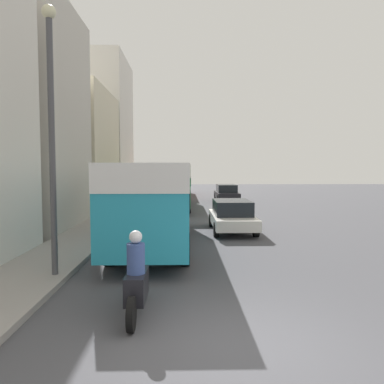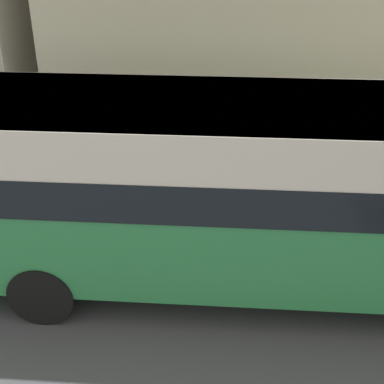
% 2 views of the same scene
% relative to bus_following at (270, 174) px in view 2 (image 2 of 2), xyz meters
% --- Properties ---
extents(bus_following, '(2.62, 10.82, 3.15)m').
position_rel_bus_following_xyz_m(bus_following, '(0.00, 0.00, 0.00)').
color(bus_following, '#2D8447').
rests_on(bus_following, ground_plane).
extents(pedestrian_near_curb, '(0.32, 0.32, 1.87)m').
position_rel_bus_following_xyz_m(pedestrian_near_curb, '(-2.94, 2.13, -0.91)').
color(pedestrian_near_curb, '#232838').
rests_on(pedestrian_near_curb, sidewalk).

